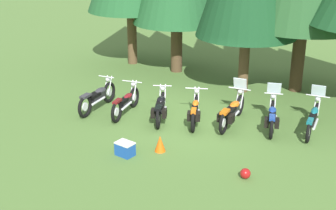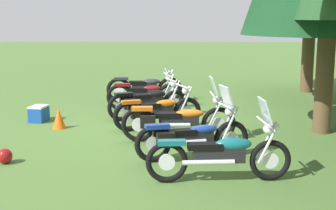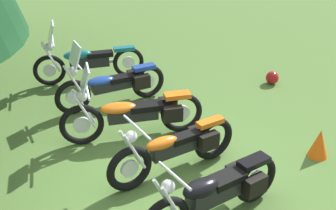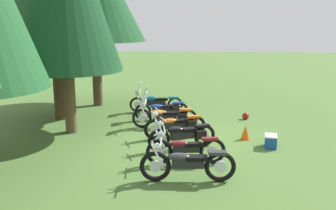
{
  "view_description": "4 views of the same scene",
  "coord_description": "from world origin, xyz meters",
  "px_view_note": "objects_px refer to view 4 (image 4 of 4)",
  "views": [
    {
      "loc": [
        6.08,
        -12.97,
        6.1
      ],
      "look_at": [
        -0.87,
        -0.27,
        0.5
      ],
      "focal_mm": 49.79,
      "sensor_mm": 36.0,
      "label": 1
    },
    {
      "loc": [
        10.67,
        0.32,
        2.58
      ],
      "look_at": [
        0.28,
        0.11,
        0.61
      ],
      "focal_mm": 49.23,
      "sensor_mm": 36.0,
      "label": 2
    },
    {
      "loc": [
        -5.54,
        0.99,
        4.22
      ],
      "look_at": [
        0.7,
        -0.16,
        0.83
      ],
      "focal_mm": 49.43,
      "sensor_mm": 36.0,
      "label": 3
    },
    {
      "loc": [
        -11.83,
        -1.03,
        3.78
      ],
      "look_at": [
        1.02,
        0.22,
        0.92
      ],
      "focal_mm": 39.05,
      "sensor_mm": 36.0,
      "label": 4
    }
  ],
  "objects_px": {
    "motorcycle_1": "(185,149)",
    "motorcycle_6": "(155,102)",
    "dropped_helmet": "(245,116)",
    "motorcycle_0": "(187,163)",
    "picnic_cooler": "(271,141)",
    "motorcycle_4": "(166,116)",
    "motorcycle_3": "(176,125)",
    "motorcycle_5": "(162,109)",
    "motorcycle_2": "(183,134)",
    "traffic_cone": "(245,132)"
  },
  "relations": [
    {
      "from": "motorcycle_5",
      "to": "picnic_cooler",
      "type": "xyz_separation_m",
      "value": [
        -3.1,
        -3.77,
        -0.24
      ]
    },
    {
      "from": "motorcycle_0",
      "to": "motorcycle_3",
      "type": "relative_size",
      "value": 1.14
    },
    {
      "from": "motorcycle_1",
      "to": "motorcycle_2",
      "type": "relative_size",
      "value": 1.06
    },
    {
      "from": "motorcycle_3",
      "to": "motorcycle_4",
      "type": "xyz_separation_m",
      "value": [
        1.1,
        0.49,
        0.04
      ]
    },
    {
      "from": "motorcycle_1",
      "to": "picnic_cooler",
      "type": "distance_m",
      "value": 3.1
    },
    {
      "from": "motorcycle_0",
      "to": "dropped_helmet",
      "type": "relative_size",
      "value": 8.58
    },
    {
      "from": "motorcycle_3",
      "to": "picnic_cooler",
      "type": "bearing_deg",
      "value": 144.81
    },
    {
      "from": "motorcycle_6",
      "to": "dropped_helmet",
      "type": "xyz_separation_m",
      "value": [
        -0.85,
        -3.81,
        -0.33
      ]
    },
    {
      "from": "motorcycle_5",
      "to": "traffic_cone",
      "type": "distance_m",
      "value": 3.87
    },
    {
      "from": "motorcycle_0",
      "to": "traffic_cone",
      "type": "relative_size",
      "value": 4.92
    },
    {
      "from": "dropped_helmet",
      "to": "motorcycle_3",
      "type": "bearing_deg",
      "value": 135.86
    },
    {
      "from": "motorcycle_2",
      "to": "motorcycle_6",
      "type": "xyz_separation_m",
      "value": [
        4.67,
        1.49,
        0.01
      ]
    },
    {
      "from": "motorcycle_1",
      "to": "motorcycle_3",
      "type": "relative_size",
      "value": 1.05
    },
    {
      "from": "motorcycle_3",
      "to": "motorcycle_0",
      "type": "bearing_deg",
      "value": 77.01
    },
    {
      "from": "picnic_cooler",
      "to": "traffic_cone",
      "type": "relative_size",
      "value": 1.17
    },
    {
      "from": "picnic_cooler",
      "to": "motorcycle_4",
      "type": "bearing_deg",
      "value": 62.3
    },
    {
      "from": "motorcycle_0",
      "to": "motorcycle_2",
      "type": "bearing_deg",
      "value": -89.23
    },
    {
      "from": "motorcycle_5",
      "to": "motorcycle_0",
      "type": "bearing_deg",
      "value": 86.22
    },
    {
      "from": "motorcycle_2",
      "to": "motorcycle_4",
      "type": "relative_size",
      "value": 0.85
    },
    {
      "from": "traffic_cone",
      "to": "motorcycle_3",
      "type": "bearing_deg",
      "value": 90.06
    },
    {
      "from": "motorcycle_0",
      "to": "motorcycle_3",
      "type": "xyz_separation_m",
      "value": [
        3.54,
        0.52,
        -0.04
      ]
    },
    {
      "from": "motorcycle_1",
      "to": "motorcycle_6",
      "type": "distance_m",
      "value": 6.17
    },
    {
      "from": "motorcycle_4",
      "to": "dropped_helmet",
      "type": "distance_m",
      "value": 3.5
    },
    {
      "from": "motorcycle_5",
      "to": "dropped_helmet",
      "type": "relative_size",
      "value": 7.79
    },
    {
      "from": "motorcycle_6",
      "to": "picnic_cooler",
      "type": "relative_size",
      "value": 4.17
    },
    {
      "from": "motorcycle_5",
      "to": "motorcycle_3",
      "type": "bearing_deg",
      "value": 91.64
    },
    {
      "from": "motorcycle_1",
      "to": "motorcycle_4",
      "type": "height_order",
      "value": "motorcycle_4"
    },
    {
      "from": "motorcycle_2",
      "to": "motorcycle_6",
      "type": "relative_size",
      "value": 0.88
    },
    {
      "from": "motorcycle_4",
      "to": "motorcycle_5",
      "type": "relative_size",
      "value": 1.14
    },
    {
      "from": "motorcycle_0",
      "to": "motorcycle_4",
      "type": "distance_m",
      "value": 4.75
    },
    {
      "from": "motorcycle_2",
      "to": "motorcycle_3",
      "type": "distance_m",
      "value": 1.16
    },
    {
      "from": "motorcycle_2",
      "to": "dropped_helmet",
      "type": "distance_m",
      "value": 4.48
    },
    {
      "from": "motorcycle_2",
      "to": "picnic_cooler",
      "type": "relative_size",
      "value": 3.68
    },
    {
      "from": "motorcycle_3",
      "to": "picnic_cooler",
      "type": "xyz_separation_m",
      "value": [
        -0.74,
        -3.02,
        -0.23
      ]
    },
    {
      "from": "motorcycle_2",
      "to": "picnic_cooler",
      "type": "xyz_separation_m",
      "value": [
        0.39,
        -2.73,
        -0.26
      ]
    },
    {
      "from": "motorcycle_0",
      "to": "dropped_helmet",
      "type": "height_order",
      "value": "motorcycle_0"
    },
    {
      "from": "motorcycle_5",
      "to": "traffic_cone",
      "type": "relative_size",
      "value": 4.46
    },
    {
      "from": "motorcycle_4",
      "to": "traffic_cone",
      "type": "bearing_deg",
      "value": 155.23
    },
    {
      "from": "motorcycle_2",
      "to": "traffic_cone",
      "type": "xyz_separation_m",
      "value": [
        1.13,
        -2.02,
        -0.22
      ]
    },
    {
      "from": "motorcycle_2",
      "to": "dropped_helmet",
      "type": "height_order",
      "value": "motorcycle_2"
    },
    {
      "from": "motorcycle_0",
      "to": "motorcycle_2",
      "type": "xyz_separation_m",
      "value": [
        2.41,
        0.23,
        -0.02
      ]
    },
    {
      "from": "motorcycle_1",
      "to": "motorcycle_2",
      "type": "bearing_deg",
      "value": -93.59
    },
    {
      "from": "motorcycle_0",
      "to": "dropped_helmet",
      "type": "xyz_separation_m",
      "value": [
        6.23,
        -2.09,
        -0.34
      ]
    },
    {
      "from": "motorcycle_5",
      "to": "picnic_cooler",
      "type": "distance_m",
      "value": 4.88
    },
    {
      "from": "motorcycle_5",
      "to": "motorcycle_6",
      "type": "distance_m",
      "value": 1.27
    },
    {
      "from": "motorcycle_1",
      "to": "motorcycle_6",
      "type": "height_order",
      "value": "motorcycle_6"
    },
    {
      "from": "motorcycle_1",
      "to": "motorcycle_6",
      "type": "bearing_deg",
      "value": -84.16
    },
    {
      "from": "motorcycle_3",
      "to": "motorcycle_2",
      "type": "bearing_deg",
      "value": 83.2
    },
    {
      "from": "motorcycle_5",
      "to": "motorcycle_6",
      "type": "relative_size",
      "value": 0.92
    },
    {
      "from": "motorcycle_6",
      "to": "dropped_helmet",
      "type": "relative_size",
      "value": 8.5
    }
  ]
}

